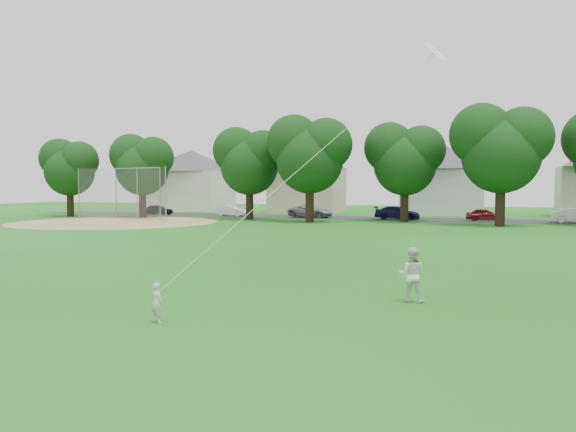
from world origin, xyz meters
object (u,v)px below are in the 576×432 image
(older_boy, at_px, (412,275))
(baseball_backstop, at_px, (133,194))
(kite, at_px, (328,144))
(toddler, at_px, (157,302))

(older_boy, distance_m, baseball_backstop, 42.18)
(kite, bearing_deg, toddler, -116.25)
(toddler, xyz_separation_m, older_boy, (5.23, 4.35, 0.28))
(older_boy, bearing_deg, baseball_backstop, -47.87)
(older_boy, height_order, kite, kite)
(kite, distance_m, baseball_backstop, 39.69)
(toddler, bearing_deg, kite, -98.12)
(toddler, relative_size, older_boy, 0.63)
(kite, bearing_deg, older_boy, -19.27)
(toddler, distance_m, kite, 7.07)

